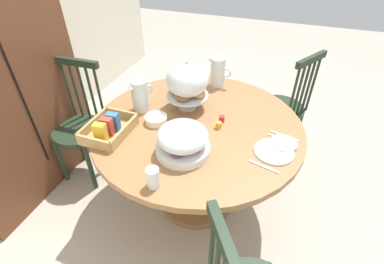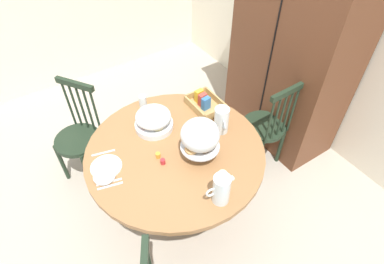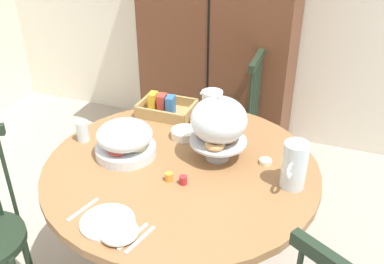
# 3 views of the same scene
# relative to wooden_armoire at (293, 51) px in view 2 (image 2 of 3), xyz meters

# --- Properties ---
(ground_plane) EXTENTS (10.00, 10.00, 0.00)m
(ground_plane) POSITION_rel_wooden_armoire_xyz_m (0.26, -1.50, -0.98)
(ground_plane) COLOR #A89E8E
(wall_back) EXTENTS (4.80, 0.06, 2.60)m
(wall_back) POSITION_rel_wooden_armoire_xyz_m (0.26, 0.33, 0.32)
(wall_back) COLOR silver
(wall_back) RESTS_ON ground_plane
(wooden_armoire) EXTENTS (1.18, 0.60, 1.96)m
(wooden_armoire) POSITION_rel_wooden_armoire_xyz_m (0.00, 0.00, 0.00)
(wooden_armoire) COLOR brown
(wooden_armoire) RESTS_ON ground_plane
(dining_table) EXTENTS (1.33, 1.33, 0.74)m
(dining_table) POSITION_rel_wooden_armoire_xyz_m (0.25, -1.41, -0.43)
(dining_table) COLOR olive
(dining_table) RESTS_ON ground_plane
(windsor_chair_near_window) EXTENTS (0.40, 0.40, 0.97)m
(windsor_chair_near_window) POSITION_rel_wooden_armoire_xyz_m (0.25, -0.44, -0.53)
(windsor_chair_near_window) COLOR #1E2D1E
(windsor_chair_near_window) RESTS_ON ground_plane
(windsor_chair_by_cabinet) EXTENTS (0.46, 0.46, 0.97)m
(windsor_chair_by_cabinet) POSITION_rel_wooden_armoire_xyz_m (-0.56, -1.92, -0.53)
(windsor_chair_by_cabinet) COLOR #1E2D1E
(windsor_chair_by_cabinet) RESTS_ON ground_plane
(pastry_stand_with_dome) EXTENTS (0.28, 0.28, 0.34)m
(pastry_stand_with_dome) POSITION_rel_wooden_armoire_xyz_m (0.40, -1.28, -0.05)
(pastry_stand_with_dome) COLOR silver
(pastry_stand_with_dome) RESTS_ON dining_table
(fruit_platter_covered) EXTENTS (0.30, 0.30, 0.18)m
(fruit_platter_covered) POSITION_rel_wooden_armoire_xyz_m (-0.04, -1.42, -0.16)
(fruit_platter_covered) COLOR silver
(fruit_platter_covered) RESTS_ON dining_table
(orange_juice_pitcher) EXTENTS (0.19, 0.11, 0.22)m
(orange_juice_pitcher) POSITION_rel_wooden_armoire_xyz_m (0.27, -1.00, -0.15)
(orange_juice_pitcher) COLOR silver
(orange_juice_pitcher) RESTS_ON dining_table
(milk_pitcher) EXTENTS (0.11, 0.19, 0.22)m
(milk_pitcher) POSITION_rel_wooden_armoire_xyz_m (0.78, -1.39, -0.14)
(milk_pitcher) COLOR silver
(milk_pitcher) RESTS_ON dining_table
(cereal_basket) EXTENTS (0.32, 0.24, 0.12)m
(cereal_basket) POSITION_rel_wooden_armoire_xyz_m (-0.03, -0.95, -0.21)
(cereal_basket) COLOR tan
(cereal_basket) RESTS_ON dining_table
(china_plate_large) EXTENTS (0.22, 0.22, 0.01)m
(china_plate_large) POSITION_rel_wooden_armoire_xyz_m (0.13, -1.90, -0.24)
(china_plate_large) COLOR white
(china_plate_large) RESTS_ON dining_table
(china_plate_small) EXTENTS (0.15, 0.15, 0.01)m
(china_plate_small) POSITION_rel_wooden_armoire_xyz_m (0.21, -1.94, -0.23)
(china_plate_small) COLOR white
(china_plate_small) RESTS_ON china_plate_large
(cereal_bowl) EXTENTS (0.14, 0.14, 0.04)m
(cereal_bowl) POSITION_rel_wooden_armoire_xyz_m (0.17, -1.16, -0.22)
(cereal_bowl) COLOR white
(cereal_bowl) RESTS_ON dining_table
(drinking_glass) EXTENTS (0.06, 0.06, 0.11)m
(drinking_glass) POSITION_rel_wooden_armoire_xyz_m (-0.31, -1.38, -0.19)
(drinking_glass) COLOR silver
(drinking_glass) RESTS_ON dining_table
(butter_dish) EXTENTS (0.06, 0.06, 0.02)m
(butter_dish) POSITION_rel_wooden_armoire_xyz_m (0.63, -1.25, -0.23)
(butter_dish) COLOR beige
(butter_dish) RESTS_ON dining_table
(jam_jar_strawberry) EXTENTS (0.04, 0.04, 0.04)m
(jam_jar_strawberry) POSITION_rel_wooden_armoire_xyz_m (0.32, -1.55, -0.22)
(jam_jar_strawberry) COLOR #B7282D
(jam_jar_strawberry) RESTS_ON dining_table
(jam_jar_apricot) EXTENTS (0.04, 0.04, 0.04)m
(jam_jar_apricot) POSITION_rel_wooden_armoire_xyz_m (0.25, -1.55, -0.22)
(jam_jar_apricot) COLOR orange
(jam_jar_apricot) RESTS_ON dining_table
(table_knife) EXTENTS (0.05, 0.17, 0.01)m
(table_knife) POSITION_rel_wooden_armoire_xyz_m (0.27, -1.93, -0.24)
(table_knife) COLOR silver
(table_knife) RESTS_ON dining_table
(dinner_fork) EXTENTS (0.05, 0.17, 0.01)m
(dinner_fork) POSITION_rel_wooden_armoire_xyz_m (0.30, -1.94, -0.24)
(dinner_fork) COLOR silver
(dinner_fork) RESTS_ON dining_table
(soup_spoon) EXTENTS (0.05, 0.17, 0.01)m
(soup_spoon) POSITION_rel_wooden_armoire_xyz_m (-0.00, -1.86, -0.24)
(soup_spoon) COLOR silver
(soup_spoon) RESTS_ON dining_table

